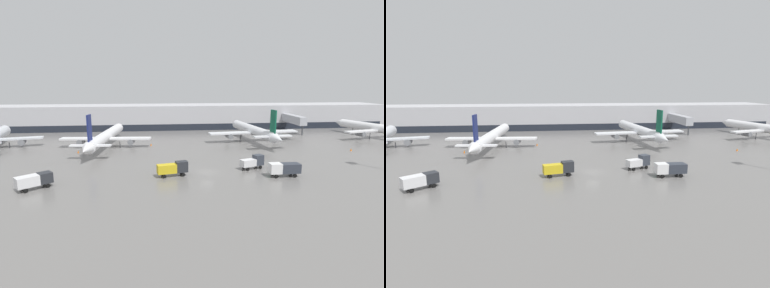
# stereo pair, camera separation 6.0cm
# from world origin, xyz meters

# --- Properties ---
(ground_plane) EXTENTS (320.00, 320.00, 0.00)m
(ground_plane) POSITION_xyz_m (0.00, 0.00, 0.00)
(ground_plane) COLOR slate
(terminal_building) EXTENTS (160.00, 31.19, 9.00)m
(terminal_building) POSITION_xyz_m (0.19, 61.91, 4.50)
(terminal_building) COLOR #B2B2B7
(terminal_building) RESTS_ON ground_plane
(parked_jet_0) EXTENTS (24.48, 38.78, 10.32)m
(parked_jet_0) POSITION_xyz_m (-23.62, 26.20, 2.96)
(parked_jet_0) COLOR white
(parked_jet_0) RESTS_ON ground_plane
(parked_jet_1) EXTENTS (27.67, 35.13, 10.48)m
(parked_jet_1) POSITION_xyz_m (19.05, 30.19, 3.28)
(parked_jet_1) COLOR silver
(parked_jet_1) RESTS_ON ground_plane
(parked_jet_3) EXTENTS (25.98, 33.97, 9.47)m
(parked_jet_3) POSITION_xyz_m (60.07, 31.10, 3.16)
(parked_jet_3) COLOR white
(parked_jet_3) RESTS_ON ground_plane
(service_truck_0) EXTENTS (5.53, 5.02, 2.47)m
(service_truck_0) POSITION_xyz_m (-29.67, -6.44, 1.53)
(service_truck_0) COLOR silver
(service_truck_0) RESTS_ON ground_plane
(service_truck_1) EXTENTS (5.21, 3.16, 2.81)m
(service_truck_1) POSITION_xyz_m (9.74, 1.30, 1.52)
(service_truck_1) COLOR silver
(service_truck_1) RESTS_ON ground_plane
(service_truck_2) EXTENTS (5.94, 2.73, 2.75)m
(service_truck_2) POSITION_xyz_m (-6.63, -1.89, 1.58)
(service_truck_2) COLOR gold
(service_truck_2) RESTS_ON ground_plane
(service_truck_3) EXTENTS (5.82, 2.17, 2.58)m
(service_truck_3) POSITION_xyz_m (14.05, -4.24, 1.57)
(service_truck_3) COLOR #2D333D
(service_truck_3) RESTS_ON ground_plane
(traffic_cone_1) EXTENTS (0.46, 0.46, 0.62)m
(traffic_cone_1) POSITION_xyz_m (40.32, 14.99, 0.31)
(traffic_cone_1) COLOR orange
(traffic_cone_1) RESTS_ON ground_plane
(traffic_cone_2) EXTENTS (0.38, 0.38, 0.73)m
(traffic_cone_2) POSITION_xyz_m (-29.48, 19.94, 0.36)
(traffic_cone_2) COLOR orange
(traffic_cone_2) RESTS_ON ground_plane
(traffic_cone_3) EXTENTS (0.45, 0.45, 0.59)m
(traffic_cone_3) POSITION_xyz_m (-11.53, 27.31, 0.29)
(traffic_cone_3) COLOR orange
(traffic_cone_3) RESTS_ON ground_plane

